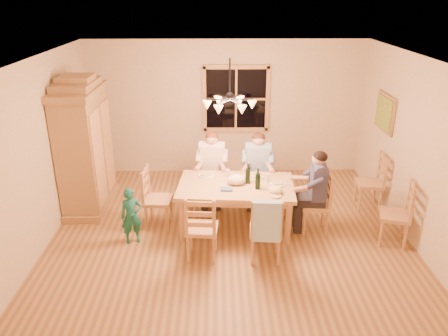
{
  "coord_description": "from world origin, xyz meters",
  "views": [
    {
      "loc": [
        -0.18,
        -6.06,
        3.57
      ],
      "look_at": [
        -0.08,
        0.1,
        1.04
      ],
      "focal_mm": 35.0,
      "sensor_mm": 36.0,
      "label": 1
    }
  ],
  "objects_px": {
    "wine_bottle_a": "(248,173)",
    "chair_far_right": "(257,189)",
    "wine_bottle_b": "(258,179)",
    "chair_near_left": "(202,238)",
    "chair_spare_back": "(368,191)",
    "dining_table": "(236,190)",
    "chair_end_right": "(314,213)",
    "chandelier": "(230,103)",
    "child": "(131,216)",
    "chair_far_left": "(212,188)",
    "chair_end_left": "(159,208)",
    "adult_plaid_man": "(258,160)",
    "adult_woman": "(212,159)",
    "chair_spare_front": "(393,224)",
    "chair_near_right": "(265,240)",
    "armoire": "(85,149)",
    "adult_slate_man": "(317,182)"
  },
  "relations": [
    {
      "from": "chair_end_left",
      "to": "chair_end_right",
      "type": "bearing_deg",
      "value": 90.0
    },
    {
      "from": "chair_far_right",
      "to": "chair_near_right",
      "type": "relative_size",
      "value": 1.0
    },
    {
      "from": "chair_far_left",
      "to": "wine_bottle_b",
      "type": "height_order",
      "value": "wine_bottle_b"
    },
    {
      "from": "chandelier",
      "to": "child",
      "type": "bearing_deg",
      "value": -168.44
    },
    {
      "from": "chair_far_left",
      "to": "chandelier",
      "type": "bearing_deg",
      "value": 109.99
    },
    {
      "from": "chair_spare_back",
      "to": "chair_near_right",
      "type": "bearing_deg",
      "value": 133.15
    },
    {
      "from": "child",
      "to": "wine_bottle_b",
      "type": "bearing_deg",
      "value": -11.31
    },
    {
      "from": "chair_near_left",
      "to": "adult_slate_man",
      "type": "bearing_deg",
      "value": 26.57
    },
    {
      "from": "wine_bottle_a",
      "to": "chair_spare_back",
      "type": "distance_m",
      "value": 2.33
    },
    {
      "from": "adult_slate_man",
      "to": "chair_far_right",
      "type": "bearing_deg",
      "value": 46.64
    },
    {
      "from": "chair_near_left",
      "to": "child",
      "type": "bearing_deg",
      "value": 163.66
    },
    {
      "from": "chair_near_left",
      "to": "child",
      "type": "height_order",
      "value": "chair_near_left"
    },
    {
      "from": "adult_woman",
      "to": "wine_bottle_a",
      "type": "bearing_deg",
      "value": 128.9
    },
    {
      "from": "chair_near_left",
      "to": "wine_bottle_b",
      "type": "distance_m",
      "value": 1.22
    },
    {
      "from": "chandelier",
      "to": "chair_spare_back",
      "type": "xyz_separation_m",
      "value": [
        2.45,
        0.78,
        -1.77
      ]
    },
    {
      "from": "adult_plaid_man",
      "to": "adult_slate_man",
      "type": "relative_size",
      "value": 1.0
    },
    {
      "from": "adult_plaid_man",
      "to": "wine_bottle_b",
      "type": "xyz_separation_m",
      "value": [
        -0.09,
        -0.97,
        0.08
      ]
    },
    {
      "from": "chair_end_right",
      "to": "dining_table",
      "type": "bearing_deg",
      "value": 90.0
    },
    {
      "from": "chandelier",
      "to": "wine_bottle_a",
      "type": "xyz_separation_m",
      "value": [
        0.29,
        0.16,
        -1.15
      ]
    },
    {
      "from": "wine_bottle_a",
      "to": "chair_near_left",
      "type": "bearing_deg",
      "value": -129.03
    },
    {
      "from": "dining_table",
      "to": "chair_end_right",
      "type": "bearing_deg",
      "value": -4.46
    },
    {
      "from": "armoire",
      "to": "wine_bottle_a",
      "type": "relative_size",
      "value": 6.97
    },
    {
      "from": "chair_far_left",
      "to": "chair_far_right",
      "type": "xyz_separation_m",
      "value": [
        0.79,
        -0.06,
        0.0
      ]
    },
    {
      "from": "child",
      "to": "chandelier",
      "type": "bearing_deg",
      "value": -7.09
    },
    {
      "from": "wine_bottle_b",
      "to": "chair_spare_back",
      "type": "distance_m",
      "value": 2.28
    },
    {
      "from": "chair_end_right",
      "to": "child",
      "type": "bearing_deg",
      "value": 100.68
    },
    {
      "from": "chair_near_left",
      "to": "wine_bottle_a",
      "type": "xyz_separation_m",
      "value": [
        0.7,
        0.86,
        0.62
      ]
    },
    {
      "from": "child",
      "to": "chair_spare_front",
      "type": "xyz_separation_m",
      "value": [
        3.92,
        -0.07,
        -0.14
      ]
    },
    {
      "from": "chair_far_left",
      "to": "child",
      "type": "distance_m",
      "value": 1.75
    },
    {
      "from": "adult_slate_man",
      "to": "chair_far_left",
      "type": "bearing_deg",
      "value": 63.43
    },
    {
      "from": "chair_spare_front",
      "to": "wine_bottle_b",
      "type": "bearing_deg",
      "value": 97.33
    },
    {
      "from": "chair_near_right",
      "to": "adult_woman",
      "type": "xyz_separation_m",
      "value": [
        -0.76,
        1.75,
        0.54
      ]
    },
    {
      "from": "chair_far_left",
      "to": "chair_spare_back",
      "type": "xyz_separation_m",
      "value": [
        2.72,
        -0.19,
        0.0
      ]
    },
    {
      "from": "dining_table",
      "to": "chair_end_right",
      "type": "xyz_separation_m",
      "value": [
        1.24,
        -0.1,
        -0.36
      ]
    },
    {
      "from": "adult_woman",
      "to": "chair_spare_front",
      "type": "bearing_deg",
      "value": 158.1
    },
    {
      "from": "wine_bottle_a",
      "to": "wine_bottle_b",
      "type": "bearing_deg",
      "value": -57.19
    },
    {
      "from": "chandelier",
      "to": "chair_spare_back",
      "type": "distance_m",
      "value": 3.13
    },
    {
      "from": "dining_table",
      "to": "chair_near_left",
      "type": "xyz_separation_m",
      "value": [
        -0.51,
        -0.81,
        -0.36
      ]
    },
    {
      "from": "chair_end_left",
      "to": "adult_plaid_man",
      "type": "bearing_deg",
      "value": 117.98
    },
    {
      "from": "chair_near_left",
      "to": "child",
      "type": "relative_size",
      "value": 1.13
    },
    {
      "from": "chair_far_left",
      "to": "wine_bottle_b",
      "type": "distance_m",
      "value": 1.4
    },
    {
      "from": "dining_table",
      "to": "chandelier",
      "type": "bearing_deg",
      "value": -136.25
    },
    {
      "from": "chair_spare_back",
      "to": "armoire",
      "type": "bearing_deg",
      "value": 92.89
    },
    {
      "from": "chair_far_right",
      "to": "chair_far_left",
      "type": "bearing_deg",
      "value": -0.0
    },
    {
      "from": "chair_far_left",
      "to": "chair_near_left",
      "type": "height_order",
      "value": "same"
    },
    {
      "from": "chair_near_right",
      "to": "chair_spare_back",
      "type": "bearing_deg",
      "value": 42.9
    },
    {
      "from": "wine_bottle_a",
      "to": "chair_spare_back",
      "type": "xyz_separation_m",
      "value": [
        2.16,
        0.63,
        -0.62
      ]
    },
    {
      "from": "wine_bottle_a",
      "to": "chair_far_right",
      "type": "bearing_deg",
      "value": 73.41
    },
    {
      "from": "adult_plaid_man",
      "to": "wine_bottle_b",
      "type": "height_order",
      "value": "adult_plaid_man"
    },
    {
      "from": "chair_end_left",
      "to": "adult_woman",
      "type": "bearing_deg",
      "value": 136.74
    }
  ]
}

